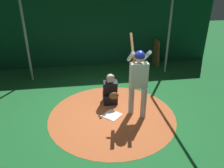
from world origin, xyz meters
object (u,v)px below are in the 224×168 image
Objects in this scene: batter at (138,78)px; bat_rack at (155,52)px; catcher at (110,92)px; home_plate at (112,115)px; baseball_0 at (101,116)px.

bat_rack is at bearing 155.24° from batter.
batter reaches higher than catcher.
home_plate is 4.48m from bat_rack.
baseball_0 is (0.07, -0.31, 0.03)m from home_plate.
batter is at bearing 39.92° from catcher.
bat_rack is (-3.08, 2.36, 0.12)m from catcher.
home_plate is 0.45× the size of catcher.
catcher is 0.88m from baseball_0.
home_plate is at bearing -95.68° from batter.
batter is 2.28× the size of catcher.
bat_rack is (-3.81, 1.76, -0.62)m from batter.
baseball_0 is at bearing -35.55° from bat_rack.
home_plate is 1.29m from batter.
home_plate is 0.75m from catcher.
bat_rack is at bearing 144.45° from baseball_0.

